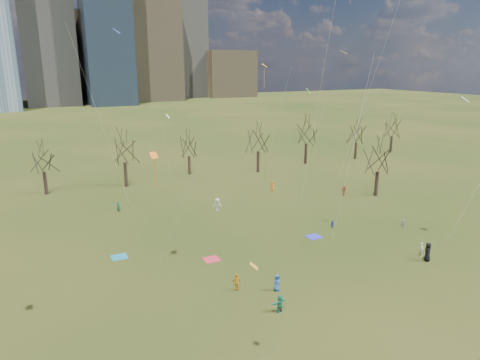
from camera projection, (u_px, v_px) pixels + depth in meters
name	position (u px, v px, depth m)	size (l,w,h in m)	color
ground	(299.00, 286.00, 38.49)	(500.00, 500.00, 0.00)	black
downtown_skyline	(57.00, 24.00, 209.85)	(212.50, 78.00, 118.00)	slate
bare_tree_row	(171.00, 149.00, 69.12)	(113.04, 29.80, 9.50)	black
blanket_teal	(119.00, 257.00, 44.27)	(1.60, 1.50, 0.03)	#186F92
blanket_navy	(314.00, 237.00, 49.52)	(1.60, 1.50, 0.03)	#272DB9
blanket_crimson	(211.00, 259.00, 43.72)	(1.60, 1.50, 0.03)	red
person_0	(277.00, 283.00, 37.49)	(0.76, 0.50, 1.56)	#2557A3
person_1	(422.00, 249.00, 44.36)	(0.54, 0.36, 1.49)	silver
person_3	(403.00, 224.00, 52.16)	(0.68, 0.39, 1.05)	slate
person_4	(237.00, 282.00, 37.47)	(0.94, 0.39, 1.61)	orange
person_5	(280.00, 303.00, 34.27)	(1.39, 0.44, 1.50)	#1C8064
person_6	(428.00, 252.00, 43.19)	(0.96, 0.62, 1.96)	black
person_8	(332.00, 224.00, 52.03)	(0.47, 0.36, 0.96)	navy
person_9	(217.00, 204.00, 58.26)	(1.14, 0.66, 1.76)	silver
person_10	(344.00, 190.00, 65.21)	(0.89, 0.37, 1.51)	red
person_12	(272.00, 186.00, 67.48)	(0.74, 0.48, 1.50)	orange
person_13	(118.00, 207.00, 57.58)	(0.55, 0.36, 1.50)	#166755
kites_airborne	(281.00, 117.00, 48.26)	(62.69, 52.30, 33.28)	orange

